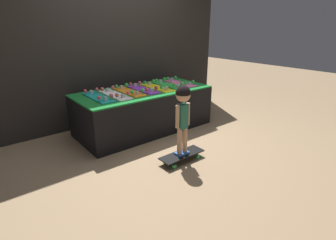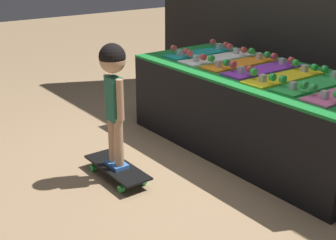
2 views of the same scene
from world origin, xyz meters
name	(u,v)px [view 2 (image 2 of 2)]	position (x,y,z in m)	size (l,w,h in m)	color
ground_plane	(205,166)	(0.00, 0.00, 0.00)	(16.00, 16.00, 0.00)	#9E7F5B
display_rack	(258,111)	(0.00, 0.55, 0.33)	(2.11, 0.95, 0.65)	black
skateboard_teal_on_rack	(200,52)	(-0.75, 0.57, 0.67)	(0.21, 0.70, 0.09)	teal
skateboard_white_on_rack	(217,57)	(-0.50, 0.55, 0.67)	(0.21, 0.70, 0.09)	white
skateboard_orange_on_rack	(239,62)	(-0.25, 0.57, 0.67)	(0.21, 0.70, 0.09)	orange
skateboard_purple_on_rack	(262,69)	(0.00, 0.56, 0.67)	(0.21, 0.70, 0.09)	purple
skateboard_yellow_on_rack	(284,76)	(0.25, 0.52, 0.67)	(0.21, 0.70, 0.09)	yellow
skateboard_green_on_rack	(314,83)	(0.50, 0.54, 0.67)	(0.21, 0.70, 0.09)	green
skateboard_on_floor	(117,168)	(-0.23, -0.63, 0.07)	(0.60, 0.21, 0.09)	black
child	(113,83)	(-0.23, -0.63, 0.71)	(0.21, 0.18, 0.88)	#3870C6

